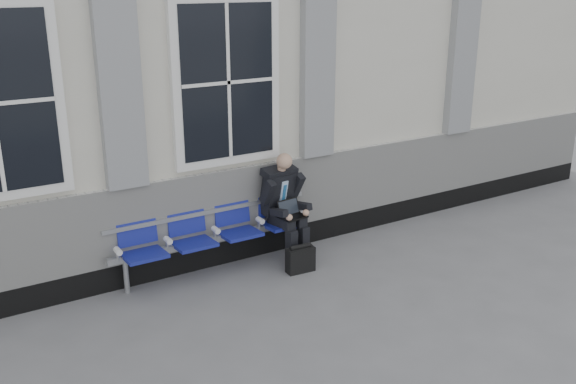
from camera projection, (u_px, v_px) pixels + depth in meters
ground at (265, 318)px, 6.73m from camera, size 70.00×70.00×0.00m
station_building at (137, 67)px, 8.82m from camera, size 14.40×4.40×4.49m
bench at (213, 228)px, 7.65m from camera, size 2.60×0.47×0.91m
businessman at (284, 202)px, 7.93m from camera, size 0.57×0.76×1.38m
briefcase at (300, 259)px, 7.73m from camera, size 0.36×0.17×0.35m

